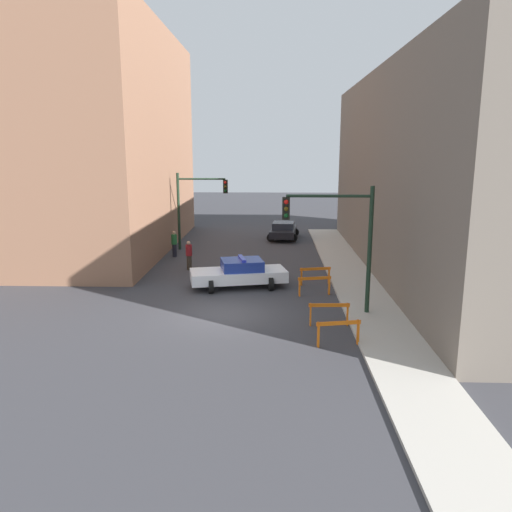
{
  "coord_description": "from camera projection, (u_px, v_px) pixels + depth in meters",
  "views": [
    {
      "loc": [
        1.97,
        -19.8,
        6.73
      ],
      "look_at": [
        1.13,
        5.25,
        1.36
      ],
      "focal_mm": 35.0,
      "sensor_mm": 36.0,
      "label": 1
    }
  ],
  "objects": [
    {
      "name": "ground_plane",
      "position": [
        225.0,
        314.0,
        20.82
      ],
      "size": [
        120.0,
        120.0,
        0.0
      ],
      "primitive_type": "plane",
      "color": "#38383D"
    },
    {
      "name": "sidewalk_right",
      "position": [
        374.0,
        314.0,
        20.61
      ],
      "size": [
        2.4,
        44.0,
        0.12
      ],
      "color": "#B2ADA3",
      "rests_on": "ground_plane"
    },
    {
      "name": "building_corner_left",
      "position": [
        65.0,
        141.0,
        33.38
      ],
      "size": [
        14.0,
        20.0,
        14.5
      ],
      "color": "#93664C",
      "rests_on": "ground_plane"
    },
    {
      "name": "barrier_mid",
      "position": [
        329.0,
        310.0,
        19.33
      ],
      "size": [
        1.6,
        0.23,
        0.9
      ],
      "rotation": [
        0.0,
        0.0,
        0.05
      ],
      "color": "orange",
      "rests_on": "ground_plane"
    },
    {
      "name": "pedestrian_crossing",
      "position": [
        189.0,
        255.0,
        28.32
      ],
      "size": [
        0.48,
        0.48,
        1.66
      ],
      "rotation": [
        0.0,
        0.0,
        5.14
      ],
      "color": "#382D23",
      "rests_on": "ground_plane"
    },
    {
      "name": "parked_car_near",
      "position": [
        283.0,
        230.0,
        38.14
      ],
      "size": [
        2.54,
        4.45,
        1.31
      ],
      "rotation": [
        0.0,
        0.0,
        -0.1
      ],
      "color": "black",
      "rests_on": "ground_plane"
    },
    {
      "name": "traffic_light_near",
      "position": [
        341.0,
        231.0,
        20.02
      ],
      "size": [
        3.64,
        0.35,
        5.2
      ],
      "color": "black",
      "rests_on": "sidewalk_right"
    },
    {
      "name": "police_car",
      "position": [
        239.0,
        273.0,
        24.74
      ],
      "size": [
        4.99,
        2.99,
        1.52
      ],
      "rotation": [
        0.0,
        0.0,
        1.79
      ],
      "color": "white",
      "rests_on": "ground_plane"
    },
    {
      "name": "traffic_light_far",
      "position": [
        194.0,
        200.0,
        33.53
      ],
      "size": [
        3.44,
        0.35,
        5.2
      ],
      "color": "black",
      "rests_on": "ground_plane"
    },
    {
      "name": "barrier_front",
      "position": [
        339.0,
        329.0,
        17.33
      ],
      "size": [
        1.58,
        0.44,
        0.9
      ],
      "rotation": [
        0.0,
        0.0,
        0.19
      ],
      "color": "orange",
      "rests_on": "ground_plane"
    },
    {
      "name": "building_right",
      "position": [
        483.0,
        173.0,
        27.05
      ],
      "size": [
        12.0,
        28.0,
        10.96
      ],
      "color": "#6B6056",
      "rests_on": "ground_plane"
    },
    {
      "name": "barrier_corner",
      "position": [
        315.0,
        273.0,
        25.18
      ],
      "size": [
        1.58,
        0.46,
        0.9
      ],
      "rotation": [
        0.0,
        0.0,
        0.21
      ],
      "color": "orange",
      "rests_on": "ground_plane"
    },
    {
      "name": "pedestrian_corner",
      "position": [
        174.0,
        244.0,
        31.74
      ],
      "size": [
        0.48,
        0.48,
        1.66
      ],
      "rotation": [
        0.0,
        0.0,
        0.43
      ],
      "color": "black",
      "rests_on": "ground_plane"
    },
    {
      "name": "barrier_back",
      "position": [
        315.0,
        283.0,
        23.34
      ],
      "size": [
        1.58,
        0.45,
        0.9
      ],
      "rotation": [
        0.0,
        0.0,
        0.2
      ],
      "color": "orange",
      "rests_on": "ground_plane"
    }
  ]
}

